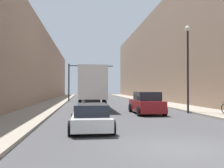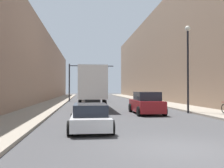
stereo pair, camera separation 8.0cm
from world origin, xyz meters
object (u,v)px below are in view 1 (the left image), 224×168
(suv_car, at_px, (146,103))
(traffic_signal_gantry, at_px, (82,74))
(street_lamp, at_px, (188,57))
(semi_truck, at_px, (91,86))
(sedan_car, at_px, (91,117))

(suv_car, xyz_separation_m, traffic_signal_gantry, (-5.13, 19.61, 3.36))
(suv_car, xyz_separation_m, street_lamp, (3.49, 0.17, 3.70))
(semi_truck, relative_size, street_lamp, 1.69)
(semi_truck, relative_size, traffic_signal_gantry, 1.72)
(traffic_signal_gantry, distance_m, street_lamp, 21.27)
(suv_car, height_order, traffic_signal_gantry, traffic_signal_gantry)
(semi_truck, bearing_deg, sedan_car, -91.75)
(traffic_signal_gantry, bearing_deg, suv_car, -75.34)
(sedan_car, bearing_deg, suv_car, 57.11)
(sedan_car, distance_m, street_lamp, 11.51)
(street_lamp, bearing_deg, suv_car, -177.15)
(semi_truck, xyz_separation_m, street_lamp, (7.63, -6.53, 2.32))
(sedan_car, relative_size, street_lamp, 0.61)
(semi_truck, height_order, street_lamp, street_lamp)
(semi_truck, relative_size, sedan_car, 2.78)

